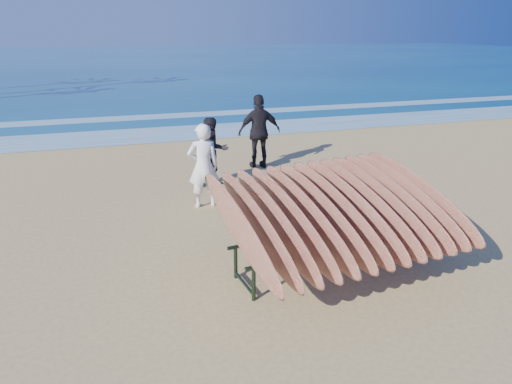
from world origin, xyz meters
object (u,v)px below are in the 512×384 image
Objects in this scene: surfboard_rack at (337,210)px; person_white at (203,166)px; person_dark_b at (259,132)px; person_dark_a at (213,152)px.

person_white reaches higher than surfboard_rack.
person_dark_b is at bearing 77.42° from surfboard_rack.
person_dark_a is 1.82m from person_dark_b.
person_white is at bearing 50.61° from person_dark_b.
person_dark_b reaches higher than person_dark_a.
surfboard_rack is at bearing 114.43° from person_white.
surfboard_rack is 2.01× the size of person_white.
person_dark_a is at bearing 94.90° from surfboard_rack.
person_white is at bearing 106.93° from surfboard_rack.
person_dark_b reaches higher than surfboard_rack.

